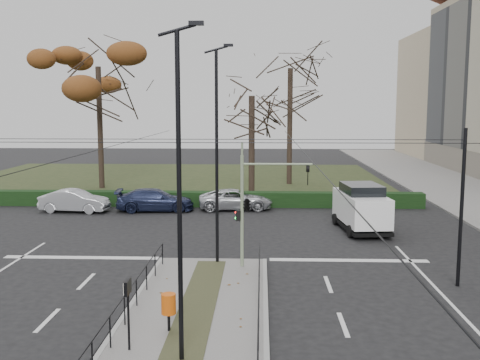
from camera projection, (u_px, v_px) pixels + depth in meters
The scene contains 19 objects.
ground at pixel (201, 301), 19.72m from camera, with size 140.00×140.00×0.00m, color black.
median_island at pixel (192, 326), 17.24m from camera, with size 4.40×15.00×0.14m, color #615F5D.
sidewalk_east at pixel (479, 199), 40.82m from camera, with size 8.00×90.00×0.14m, color #615F5D.
park at pixel (173, 179), 51.64m from camera, with size 38.00×26.00×0.10m, color #253018.
hedge at pixel (143, 199), 38.31m from camera, with size 38.00×1.00×1.00m, color black.
median_railing at pixel (191, 299), 17.02m from camera, with size 4.14×13.24×0.92m.
catenary at pixel (205, 197), 20.88m from camera, with size 20.00×34.00×6.00m.
traffic_light at pixel (249, 202), 23.13m from camera, with size 3.16×1.81×4.66m.
litter_bin at pixel (169, 304), 16.65m from camera, with size 0.44×0.44×1.13m.
info_panel at pixel (128, 295), 15.24m from camera, with size 0.11×0.52×1.99m.
streetlamp_median_near at pixel (180, 194), 14.26m from camera, with size 0.73×0.15×8.72m.
streetlamp_median_far at pixel (217, 154), 23.50m from camera, with size 0.77×0.16×9.17m.
parked_car_second at pixel (74, 201), 36.07m from camera, with size 1.53×4.39×1.45m, color #B8BAC1.
parked_car_third at pixel (155, 200), 36.40m from camera, with size 2.03×5.00×1.45m, color #1C2342.
parked_car_fourth at pixel (236, 199), 36.92m from camera, with size 2.23×4.83×1.34m, color #B8BAC1.
white_van at pixel (361, 207), 30.58m from camera, with size 2.65×5.11×2.58m.
rust_tree at pixel (98, 67), 44.81m from camera, with size 9.16×9.16×12.88m.
bare_tree_center at pixel (290, 77), 47.27m from camera, with size 7.05×7.05×13.06m.
bare_tree_near at pixel (252, 104), 40.32m from camera, with size 5.13×5.13×9.84m.
Camera 1 is at (2.11, -18.92, 6.82)m, focal length 42.00 mm.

